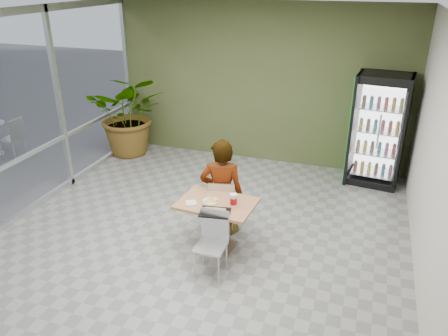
{
  "coord_description": "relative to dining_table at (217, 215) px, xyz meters",
  "views": [
    {
      "loc": [
        2.14,
        -4.93,
        3.66
      ],
      "look_at": [
        0.22,
        0.67,
        1.0
      ],
      "focal_mm": 35.0,
      "sensor_mm": 36.0,
      "label": 1
    }
  ],
  "objects": [
    {
      "name": "beverage_fridge",
      "position": [
        2.04,
        3.04,
        0.49
      ],
      "size": [
        1.02,
        0.82,
        2.06
      ],
      "rotation": [
        0.0,
        0.0,
        -0.11
      ],
      "color": "black",
      "rests_on": "ground"
    },
    {
      "name": "soda_cup",
      "position": [
        0.25,
        -0.03,
        0.3
      ],
      "size": [
        0.1,
        0.1,
        0.18
      ],
      "color": "silver",
      "rests_on": "dining_table"
    },
    {
      "name": "pizza_plate",
      "position": [
        -0.09,
        -0.01,
        0.23
      ],
      "size": [
        0.31,
        0.23,
        0.03
      ],
      "color": "silver",
      "rests_on": "dining_table"
    },
    {
      "name": "napkin_stack",
      "position": [
        -0.32,
        -0.15,
        0.22
      ],
      "size": [
        0.2,
        0.2,
        0.02
      ],
      "primitive_type": "cube",
      "rotation": [
        0.0,
        0.0,
        0.49
      ],
      "color": "silver",
      "rests_on": "dining_table"
    },
    {
      "name": "cafeteria_tray",
      "position": [
        0.08,
        -0.29,
        0.22
      ],
      "size": [
        0.44,
        0.35,
        0.02
      ],
      "primitive_type": "cube",
      "rotation": [
        0.0,
        0.0,
        0.16
      ],
      "color": "black",
      "rests_on": "dining_table"
    },
    {
      "name": "chair_far",
      "position": [
        -0.07,
        0.44,
        -0.03
      ],
      "size": [
        0.46,
        0.46,
        0.86
      ],
      "rotation": [
        0.0,
        0.0,
        3.36
      ],
      "color": "silver",
      "rests_on": "ground"
    },
    {
      "name": "storefront_frame",
      "position": [
        -3.32,
        -0.07,
        1.06
      ],
      "size": [
        0.1,
        7.0,
        3.2
      ],
      "primitive_type": null,
      "color": "silver",
      "rests_on": "ground"
    },
    {
      "name": "room_envelope",
      "position": [
        -0.32,
        -0.07,
        1.06
      ],
      "size": [
        6.0,
        7.0,
        3.2
      ],
      "primitive_type": null,
      "color": "silver",
      "rests_on": "ground"
    },
    {
      "name": "potted_plant",
      "position": [
        -3.0,
        2.85,
        0.35
      ],
      "size": [
        1.93,
        1.79,
        1.78
      ],
      "primitive_type": "imported",
      "rotation": [
        0.0,
        0.0,
        0.29
      ],
      "color": "#326729",
      "rests_on": "ground"
    },
    {
      "name": "ground",
      "position": [
        -0.32,
        -0.07,
        -0.54
      ],
      "size": [
        7.0,
        7.0,
        0.0
      ],
      "primitive_type": "plane",
      "color": "gray",
      "rests_on": "ground"
    },
    {
      "name": "chair_near",
      "position": [
        0.11,
        -0.48,
        -0.03
      ],
      "size": [
        0.39,
        0.39,
        0.86
      ],
      "rotation": [
        0.0,
        0.0,
        0.01
      ],
      "color": "silver",
      "rests_on": "ground"
    },
    {
      "name": "dining_table",
      "position": [
        0.0,
        0.0,
        0.0
      ],
      "size": [
        1.09,
        0.8,
        0.75
      ],
      "rotation": [
        0.0,
        0.0,
        -0.07
      ],
      "color": "#B8814E",
      "rests_on": "ground"
    },
    {
      "name": "seated_woman",
      "position": [
        -0.09,
        0.47,
        0.06
      ],
      "size": [
        0.74,
        0.56,
        1.8
      ],
      "primitive_type": "imported",
      "rotation": [
        0.0,
        0.0,
        3.36
      ],
      "color": "black",
      "rests_on": "ground"
    }
  ]
}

